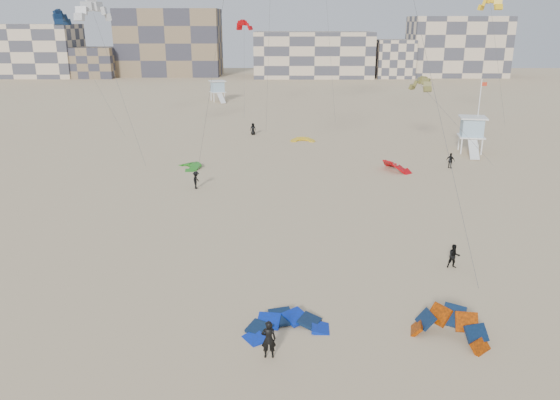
{
  "coord_description": "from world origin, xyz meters",
  "views": [
    {
      "loc": [
        1.63,
        -25.11,
        14.77
      ],
      "look_at": [
        1.48,
        6.0,
        4.54
      ],
      "focal_mm": 35.0,
      "sensor_mm": 36.0,
      "label": 1
    }
  ],
  "objects_px": {
    "kite_ground_blue": "(286,330)",
    "kitesurfer_main": "(269,339)",
    "kite_ground_orange": "(449,338)",
    "lifeguard_tower_near": "(471,135)"
  },
  "relations": [
    {
      "from": "kite_ground_blue",
      "to": "kitesurfer_main",
      "type": "bearing_deg",
      "value": -124.89
    },
    {
      "from": "lifeguard_tower_near",
      "to": "kite_ground_blue",
      "type": "bearing_deg",
      "value": -109.37
    },
    {
      "from": "kite_ground_blue",
      "to": "kite_ground_orange",
      "type": "relative_size",
      "value": 1.1
    },
    {
      "from": "kitesurfer_main",
      "to": "lifeguard_tower_near",
      "type": "height_order",
      "value": "lifeguard_tower_near"
    },
    {
      "from": "kitesurfer_main",
      "to": "lifeguard_tower_near",
      "type": "distance_m",
      "value": 47.3
    },
    {
      "from": "kite_ground_blue",
      "to": "lifeguard_tower_near",
      "type": "distance_m",
      "value": 44.9
    },
    {
      "from": "kite_ground_blue",
      "to": "kitesurfer_main",
      "type": "xyz_separation_m",
      "value": [
        -0.8,
        -2.34,
        0.94
      ]
    },
    {
      "from": "kite_ground_blue",
      "to": "lifeguard_tower_near",
      "type": "height_order",
      "value": "lifeguard_tower_near"
    },
    {
      "from": "kite_ground_blue",
      "to": "lifeguard_tower_near",
      "type": "xyz_separation_m",
      "value": [
        21.95,
        39.11,
        2.09
      ]
    },
    {
      "from": "kite_ground_orange",
      "to": "kitesurfer_main",
      "type": "height_order",
      "value": "kitesurfer_main"
    }
  ]
}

